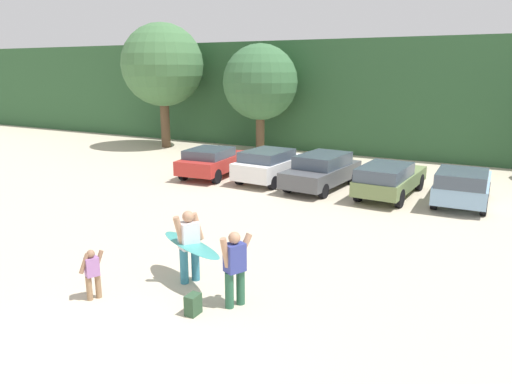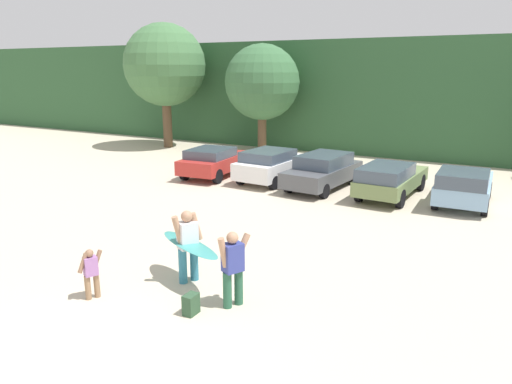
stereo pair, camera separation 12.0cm
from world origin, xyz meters
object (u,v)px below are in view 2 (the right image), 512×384
(person_adult, at_px, (188,242))
(parked_car_red, at_px, (214,161))
(person_child, at_px, (91,271))
(parked_car_olive_green, at_px, (390,179))
(surfboard_teal, at_px, (189,244))
(parked_car_sky_blue, at_px, (464,186))
(parked_car_white, at_px, (271,165))
(person_companion, at_px, (233,265))
(backpack_dropped, at_px, (191,304))
(parked_car_dark_gray, at_px, (323,170))

(person_adult, bearing_deg, parked_car_red, -33.64)
(person_adult, height_order, person_child, person_adult)
(parked_car_olive_green, bearing_deg, surfboard_teal, 170.86)
(parked_car_sky_blue, bearing_deg, person_adult, 152.77)
(parked_car_sky_blue, xyz_separation_m, surfboard_teal, (-4.92, -10.56, 0.21))
(parked_car_white, distance_m, parked_car_sky_blue, 8.17)
(parked_car_white, relative_size, person_companion, 2.37)
(parked_car_red, bearing_deg, person_adult, -154.13)
(parked_car_white, distance_m, surfboard_teal, 10.98)
(parked_car_olive_green, xyz_separation_m, person_adult, (-2.29, -10.32, 0.24))
(person_adult, relative_size, backpack_dropped, 4.01)
(parked_car_dark_gray, relative_size, person_companion, 2.69)
(parked_car_sky_blue, bearing_deg, surfboard_teal, 153.23)
(parked_car_red, distance_m, parked_car_sky_blue, 11.09)
(parked_car_red, xyz_separation_m, backpack_dropped, (7.10, -11.38, -0.54))
(surfboard_teal, bearing_deg, person_adult, -2.47)
(surfboard_teal, distance_m, backpack_dropped, 1.73)
(parked_car_dark_gray, distance_m, parked_car_olive_green, 2.93)
(person_child, bearing_deg, parked_car_dark_gray, -68.09)
(person_child, bearing_deg, parked_car_white, -56.33)
(person_adult, bearing_deg, parked_car_white, -47.86)
(surfboard_teal, bearing_deg, person_child, 74.77)
(parked_car_dark_gray, distance_m, parked_car_sky_blue, 5.64)
(backpack_dropped, bearing_deg, parked_car_dark_gray, 98.03)
(surfboard_teal, bearing_deg, parked_car_olive_green, -77.45)
(parked_car_red, distance_m, backpack_dropped, 13.42)
(parked_car_red, bearing_deg, parked_car_sky_blue, -93.00)
(parked_car_red, height_order, parked_car_white, parked_car_white)
(parked_car_red, distance_m, person_child, 12.78)
(parked_car_dark_gray, relative_size, backpack_dropped, 10.23)
(person_companion, bearing_deg, parked_car_sky_blue, -81.81)
(parked_car_white, xyz_separation_m, person_child, (1.79, -12.23, -0.13))
(parked_car_red, xyz_separation_m, person_adult, (6.08, -10.10, 0.26))
(parked_car_white, relative_size, surfboard_teal, 1.67)
(parked_car_dark_gray, relative_size, person_adult, 2.55)
(parked_car_sky_blue, distance_m, person_adult, 11.65)
(parked_car_red, distance_m, parked_car_dark_gray, 5.45)
(person_child, bearing_deg, person_adult, -102.12)
(parked_car_olive_green, xyz_separation_m, person_child, (-3.66, -12.10, -0.11))
(parked_car_sky_blue, relative_size, backpack_dropped, 9.49)
(parked_car_white, distance_m, parked_car_dark_gray, 2.52)
(parked_car_olive_green, xyz_separation_m, parked_car_sky_blue, (2.72, 0.20, -0.00))
(person_companion, relative_size, backpack_dropped, 3.80)
(parked_car_olive_green, height_order, backpack_dropped, parked_car_olive_green)
(parked_car_white, height_order, parked_car_sky_blue, parked_car_white)
(parked_car_sky_blue, relative_size, surfboard_teal, 1.76)
(parked_car_red, height_order, person_child, parked_car_red)
(parked_car_dark_gray, distance_m, person_adult, 10.47)
(parked_car_olive_green, bearing_deg, person_child, 166.07)
(parked_car_olive_green, relative_size, person_companion, 2.78)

